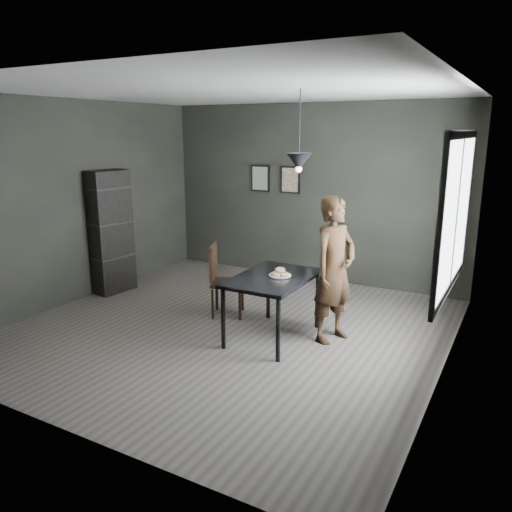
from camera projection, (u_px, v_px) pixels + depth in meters
The scene contains 13 objects.
ground at pixel (229, 328), 6.18m from camera, with size 5.00×5.00×0.00m, color #383431.
back_wall at pixel (311, 193), 7.96m from camera, with size 5.00×0.10×2.80m, color black.
ceiling at pixel (226, 91), 5.50m from camera, with size 5.00×5.00×0.02m.
window_assembly at pixel (456, 213), 4.80m from camera, with size 0.04×1.96×1.56m.
cafe_table at pixel (273, 283), 5.74m from camera, with size 0.80×1.20×0.75m.
white_plate at pixel (280, 276), 5.71m from camera, with size 0.23×0.23×0.01m, color white.
donut_pile at pixel (280, 273), 5.70m from camera, with size 0.21×0.21×0.09m.
woman at pixel (334, 270), 5.66m from camera, with size 0.61×0.40×1.68m, color black.
wood_chair at pixel (221, 276), 6.50m from camera, with size 0.54×0.54×0.95m.
shelf_unit at pixel (110, 232), 7.40m from camera, with size 0.34×0.61×1.82m, color black.
pendant_lamp at pixel (299, 162), 5.37m from camera, with size 0.28×0.28×0.86m.
framed_print_left at pixel (260, 178), 8.31m from camera, with size 0.34×0.04×0.44m.
framed_print_right at pixel (290, 180), 8.05m from camera, with size 0.34×0.04×0.44m.
Camera 1 is at (3.08, -4.90, 2.38)m, focal length 35.00 mm.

